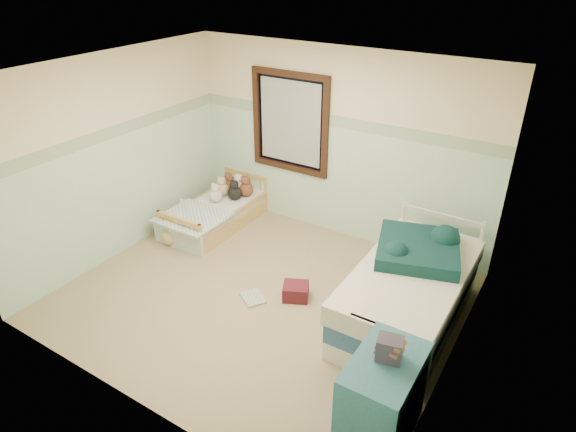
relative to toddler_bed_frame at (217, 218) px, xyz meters
The scene contains 30 objects.
floor 1.82m from the toddler_bed_frame, 35.21° to the right, with size 4.20×3.60×0.02m, color #968257.
ceiling 3.02m from the toddler_bed_frame, 35.21° to the right, with size 4.20×3.60×0.02m, color silver.
wall_back 2.03m from the toddler_bed_frame, 26.75° to the left, with size 4.20×0.04×2.50m, color beige.
wall_front 3.41m from the toddler_bed_frame, 62.43° to the right, with size 4.20×0.04×2.50m, color beige.
wall_left 1.67m from the toddler_bed_frame, 120.24° to the right, with size 0.04×3.60×2.50m, color beige.
wall_right 3.91m from the toddler_bed_frame, 16.31° to the right, with size 0.04×3.60×2.50m, color beige.
wainscot_mint 1.78m from the toddler_bed_frame, 26.29° to the left, with size 4.20×0.01×1.50m, color #A6CCB0.
border_strip 2.22m from the toddler_bed_frame, 26.29° to the left, with size 4.20×0.01×0.15m, color #59855E.
window_frame 1.72m from the toddler_bed_frame, 42.02° to the left, with size 1.16×0.06×1.36m, color black.
window_blinds 1.72m from the toddler_bed_frame, 42.42° to the left, with size 0.92×0.01×1.12m, color beige.
toddler_bed_frame is the anchor object (origin of this frame).
toddler_mattress 0.16m from the toddler_bed_frame, ahead, with size 0.70×1.47×0.12m, color white.
patchwork_quilt 0.53m from the toddler_bed_frame, 90.00° to the right, with size 0.84×0.77×0.03m, color #7A9CD5.
plush_bed_brown 0.61m from the toddler_bed_frame, 106.70° to the left, with size 0.18×0.18×0.18m, color brown.
plush_bed_white 0.59m from the toddler_bed_frame, 84.29° to the left, with size 0.19×0.19×0.19m, color silver.
plush_bed_tan 0.43m from the toddler_bed_frame, 109.65° to the left, with size 0.20×0.20×0.20m, color #D6B980.
plush_bed_dark 0.44m from the toddler_bed_frame, 65.10° to the left, with size 0.20×0.20×0.20m, color black.
plush_floor_cream 0.49m from the toddler_bed_frame, 161.89° to the right, with size 0.23×0.23×0.23m, color silver.
plush_floor_tan 0.76m from the toddler_bed_frame, 103.31° to the right, with size 0.25×0.25×0.25m, color #D6B980.
twin_bed_frame 3.09m from the toddler_bed_frame, 10.96° to the right, with size 0.96×1.92×0.22m, color silver.
twin_boxspring 3.10m from the toddler_bed_frame, 10.96° to the right, with size 0.96×1.92×0.22m, color navy.
twin_mattress 3.13m from the toddler_bed_frame, 10.96° to the right, with size 1.00×1.96×0.22m, color white.
teal_blanket 3.07m from the toddler_bed_frame, ahead, with size 0.82×0.87×0.14m, color #0B272B.
dresser 3.91m from the toddler_bed_frame, 31.18° to the right, with size 0.48×0.78×0.78m, color #2A5C71.
book_stack 3.96m from the toddler_bed_frame, 30.72° to the right, with size 0.19×0.15×0.19m, color #4C3437.
red_pillow 2.04m from the toddler_bed_frame, 24.98° to the right, with size 0.28×0.25×0.18m, color maroon.
floor_book 1.84m from the toddler_bed_frame, 38.11° to the right, with size 0.29×0.22×0.03m, color #E4BB4D.
extra_plush_0 0.33m from the toddler_bed_frame, 122.91° to the left, with size 0.19×0.19×0.19m, color silver.
extra_plush_1 0.60m from the toddler_bed_frame, 66.12° to the left, with size 0.21×0.21×0.21m, color brown.
extra_plush_2 0.59m from the toddler_bed_frame, 102.77° to the left, with size 0.17×0.17×0.17m, color brown.
Camera 1 is at (2.68, -3.69, 3.49)m, focal length 30.99 mm.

